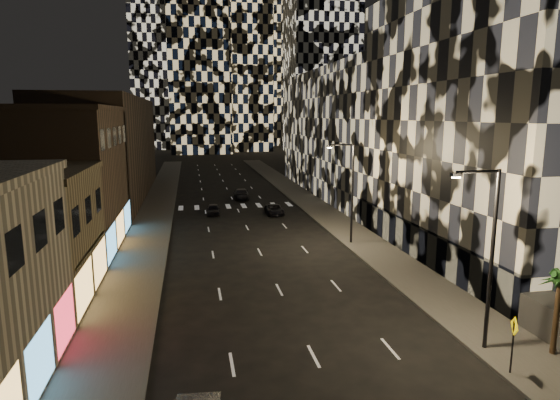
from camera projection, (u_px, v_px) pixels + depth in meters
name	position (u px, v px, depth m)	size (l,w,h in m)	color
sidewalk_left	(156.00, 208.00, 58.69)	(4.00, 120.00, 0.15)	#47443F
sidewalk_right	(311.00, 203.00, 62.41)	(4.00, 120.00, 0.15)	#47443F
curb_left	(174.00, 208.00, 59.08)	(0.20, 120.00, 0.15)	#4C4C47
curb_right	(295.00, 203.00, 62.02)	(0.20, 120.00, 0.15)	#4C4C47
retail_tan	(4.00, 241.00, 28.67)	(10.00, 10.00, 8.00)	#756546
retail_brown	(57.00, 181.00, 40.39)	(10.00, 15.00, 12.00)	#4F3D2D
retail_filler_left	(108.00, 148.00, 65.81)	(10.00, 40.00, 14.00)	#4F3D2D
midrise_right	(512.00, 123.00, 37.67)	(16.00, 25.00, 22.00)	#232326
midrise_base	(417.00, 242.00, 37.95)	(0.60, 25.00, 3.00)	#383838
midrise_filler_right	(365.00, 133.00, 69.43)	(16.00, 40.00, 18.00)	#232326
streetlight_near	(488.00, 247.00, 22.52)	(2.55, 0.25, 9.00)	black
streetlight_far	(350.00, 186.00, 41.84)	(2.55, 0.25, 9.00)	black
car_dark_midlane	(213.00, 209.00, 55.31)	(1.46, 3.62, 1.23)	black
car_dark_oncoming	(241.00, 194.00, 65.69)	(2.05, 5.04, 1.46)	black
car_dark_rightlane	(274.00, 210.00, 55.42)	(1.92, 4.17, 1.16)	black
ped_sign	(514.00, 335.00, 20.84)	(0.36, 0.85, 2.69)	black
palm_tree	(560.00, 285.00, 22.26)	(2.15, 2.16, 4.25)	#47331E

